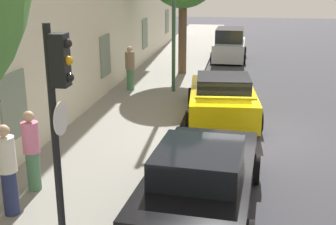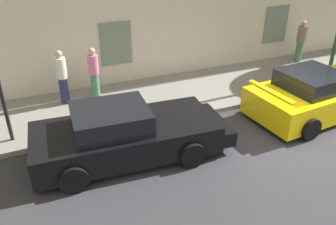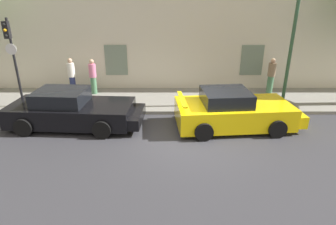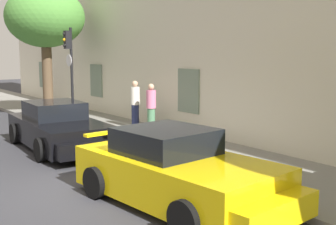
# 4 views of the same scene
# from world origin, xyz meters

# --- Properties ---
(ground_plane) EXTENTS (80.00, 80.00, 0.00)m
(ground_plane) POSITION_xyz_m (0.00, 0.00, 0.00)
(ground_plane) COLOR #333338
(sidewalk) EXTENTS (60.00, 3.26, 0.14)m
(sidewalk) POSITION_xyz_m (0.00, 3.67, 0.07)
(sidewalk) COLOR gray
(sidewalk) RESTS_ON ground
(sportscar_red_lead) EXTENTS (5.03, 2.38, 1.40)m
(sportscar_red_lead) POSITION_xyz_m (-4.26, 0.96, 0.60)
(sportscar_red_lead) COLOR black
(sportscar_red_lead) RESTS_ON ground
(sportscar_yellow_flank) EXTENTS (4.70, 2.52, 1.43)m
(sportscar_yellow_flank) POSITION_xyz_m (1.76, 0.88, 0.61)
(sportscar_yellow_flank) COLOR yellow
(sportscar_yellow_flank) RESTS_ON ground
(tree_near_kerb) EXTENTS (3.40, 3.40, 5.61)m
(tree_near_kerb) POSITION_xyz_m (-10.46, 3.02, 4.38)
(tree_near_kerb) COLOR brown
(tree_near_kerb) RESTS_ON sidewalk
(traffic_light) EXTENTS (0.44, 0.36, 3.68)m
(traffic_light) POSITION_xyz_m (-7.08, 2.58, 2.65)
(traffic_light) COLOR black
(traffic_light) RESTS_ON sidewalk
(pedestrian_admiring) EXTENTS (0.39, 0.39, 1.74)m
(pedestrian_admiring) POSITION_xyz_m (-5.42, 4.38, 1.03)
(pedestrian_admiring) COLOR navy
(pedestrian_admiring) RESTS_ON sidewalk
(pedestrian_bystander) EXTENTS (0.35, 0.35, 1.69)m
(pedestrian_bystander) POSITION_xyz_m (-4.41, 4.41, 1.01)
(pedestrian_bystander) COLOR #4C7F59
(pedestrian_bystander) RESTS_ON sidewalk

